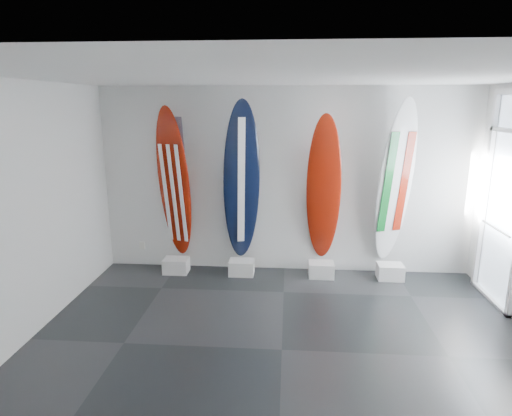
# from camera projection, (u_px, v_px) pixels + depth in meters

# --- Properties ---
(floor) EXTENTS (6.00, 6.00, 0.00)m
(floor) POSITION_uv_depth(u_px,v_px,m) (282.00, 350.00, 4.93)
(floor) COLOR black
(floor) RESTS_ON ground
(ceiling) EXTENTS (6.00, 6.00, 0.00)m
(ceiling) POSITION_uv_depth(u_px,v_px,m) (286.00, 75.00, 4.21)
(ceiling) COLOR white
(ceiling) RESTS_ON wall_back
(wall_back) EXTENTS (6.00, 0.00, 6.00)m
(wall_back) POSITION_uv_depth(u_px,v_px,m) (286.00, 181.00, 6.99)
(wall_back) COLOR silver
(wall_back) RESTS_ON ground
(wall_front) EXTENTS (6.00, 0.00, 6.00)m
(wall_front) POSITION_uv_depth(u_px,v_px,m) (277.00, 360.00, 2.15)
(wall_front) COLOR silver
(wall_front) RESTS_ON ground
(wall_left) EXTENTS (0.00, 5.00, 5.00)m
(wall_left) POSITION_uv_depth(u_px,v_px,m) (13.00, 218.00, 4.79)
(wall_left) COLOR silver
(wall_left) RESTS_ON ground
(display_block_usa) EXTENTS (0.40, 0.30, 0.24)m
(display_block_usa) POSITION_uv_depth(u_px,v_px,m) (176.00, 266.00, 7.14)
(display_block_usa) COLOR white
(display_block_usa) RESTS_ON floor
(surfboard_usa) EXTENTS (0.65, 0.55, 2.47)m
(surfboard_usa) POSITION_uv_depth(u_px,v_px,m) (174.00, 184.00, 6.92)
(surfboard_usa) COLOR maroon
(surfboard_usa) RESTS_ON display_block_usa
(display_block_navy) EXTENTS (0.40, 0.30, 0.24)m
(display_block_navy) POSITION_uv_depth(u_px,v_px,m) (242.00, 267.00, 7.06)
(display_block_navy) COLOR white
(display_block_navy) RESTS_ON floor
(surfboard_navy) EXTENTS (0.65, 0.46, 2.57)m
(surfboard_navy) POSITION_uv_depth(u_px,v_px,m) (242.00, 182.00, 6.83)
(surfboard_navy) COLOR black
(surfboard_navy) RESTS_ON display_block_navy
(display_block_swiss) EXTENTS (0.40, 0.30, 0.24)m
(display_block_swiss) POSITION_uv_depth(u_px,v_px,m) (321.00, 270.00, 6.97)
(display_block_swiss) COLOR white
(display_block_swiss) RESTS_ON floor
(surfboard_swiss) EXTENTS (0.58, 0.51, 2.37)m
(surfboard_swiss) POSITION_uv_depth(u_px,v_px,m) (324.00, 190.00, 6.76)
(surfboard_swiss) COLOR maroon
(surfboard_swiss) RESTS_ON display_block_swiss
(display_block_italy) EXTENTS (0.40, 0.30, 0.24)m
(display_block_italy) POSITION_uv_depth(u_px,v_px,m) (390.00, 272.00, 6.89)
(display_block_italy) COLOR white
(display_block_italy) RESTS_ON floor
(surfboard_italy) EXTENTS (0.71, 0.62, 2.60)m
(surfboard_italy) POSITION_uv_depth(u_px,v_px,m) (395.00, 183.00, 6.65)
(surfboard_italy) COLOR white
(surfboard_italy) RESTS_ON display_block_italy
(wall_outlet) EXTENTS (0.09, 0.02, 0.13)m
(wall_outlet) POSITION_uv_depth(u_px,v_px,m) (142.00, 245.00, 7.43)
(wall_outlet) COLOR silver
(wall_outlet) RESTS_ON wall_back
(glass_door) EXTENTS (0.12, 1.16, 2.85)m
(glass_door) POSITION_uv_depth(u_px,v_px,m) (504.00, 202.00, 5.87)
(glass_door) COLOR white
(glass_door) RESTS_ON floor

